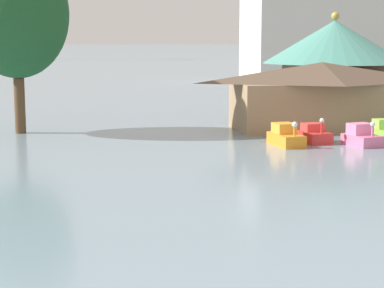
{
  "coord_description": "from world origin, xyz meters",
  "views": [
    {
      "loc": [
        -3.82,
        -6.25,
        6.74
      ],
      "look_at": [
        1.57,
        26.86,
        1.55
      ],
      "focal_mm": 63.24,
      "sensor_mm": 36.0,
      "label": 1
    }
  ],
  "objects_px": {
    "pedal_boat_pink": "(362,137)",
    "boathouse": "(321,94)",
    "green_roof_pavilion": "(334,62)",
    "pedal_boat_orange": "(286,137)",
    "pedal_boat_red": "(314,135)",
    "background_building_block": "(329,14)",
    "shoreline_tree_tall_left": "(16,14)"
  },
  "relations": [
    {
      "from": "pedal_boat_orange",
      "to": "background_building_block",
      "type": "relative_size",
      "value": 0.12
    },
    {
      "from": "green_roof_pavilion",
      "to": "background_building_block",
      "type": "xyz_separation_m",
      "value": [
        18.35,
        50.46,
        6.02
      ]
    },
    {
      "from": "pedal_boat_pink",
      "to": "shoreline_tree_tall_left",
      "type": "bearing_deg",
      "value": -127.59
    },
    {
      "from": "pedal_boat_pink",
      "to": "green_roof_pavilion",
      "type": "bearing_deg",
      "value": 151.56
    },
    {
      "from": "boathouse",
      "to": "pedal_boat_pink",
      "type": "bearing_deg",
      "value": -91.2
    },
    {
      "from": "shoreline_tree_tall_left",
      "to": "background_building_block",
      "type": "distance_m",
      "value": 71.54
    },
    {
      "from": "pedal_boat_red",
      "to": "shoreline_tree_tall_left",
      "type": "relative_size",
      "value": 0.2
    },
    {
      "from": "pedal_boat_pink",
      "to": "boathouse",
      "type": "relative_size",
      "value": 0.2
    },
    {
      "from": "pedal_boat_orange",
      "to": "background_building_block",
      "type": "height_order",
      "value": "background_building_block"
    },
    {
      "from": "boathouse",
      "to": "green_roof_pavilion",
      "type": "bearing_deg",
      "value": 62.72
    },
    {
      "from": "pedal_boat_red",
      "to": "shoreline_tree_tall_left",
      "type": "height_order",
      "value": "shoreline_tree_tall_left"
    },
    {
      "from": "pedal_boat_pink",
      "to": "background_building_block",
      "type": "xyz_separation_m",
      "value": [
        22.14,
        65.6,
        10.33
      ]
    },
    {
      "from": "background_building_block",
      "to": "pedal_boat_orange",
      "type": "bearing_deg",
      "value": -112.6
    },
    {
      "from": "pedal_boat_orange",
      "to": "pedal_boat_pink",
      "type": "height_order",
      "value": "pedal_boat_orange"
    },
    {
      "from": "boathouse",
      "to": "green_roof_pavilion",
      "type": "relative_size",
      "value": 1.14
    },
    {
      "from": "shoreline_tree_tall_left",
      "to": "background_building_block",
      "type": "relative_size",
      "value": 0.49
    },
    {
      "from": "pedal_boat_red",
      "to": "pedal_boat_pink",
      "type": "distance_m",
      "value": 3.09
    },
    {
      "from": "pedal_boat_orange",
      "to": "green_roof_pavilion",
      "type": "xyz_separation_m",
      "value": [
        8.62,
        14.35,
        4.3
      ]
    },
    {
      "from": "boathouse",
      "to": "pedal_boat_orange",
      "type": "bearing_deg",
      "value": -124.31
    },
    {
      "from": "pedal_boat_red",
      "to": "pedal_boat_orange",
      "type": "bearing_deg",
      "value": -75.98
    },
    {
      "from": "pedal_boat_pink",
      "to": "green_roof_pavilion",
      "type": "height_order",
      "value": "green_roof_pavilion"
    },
    {
      "from": "pedal_boat_red",
      "to": "green_roof_pavilion",
      "type": "distance_m",
      "value": 15.55
    },
    {
      "from": "pedal_boat_pink",
      "to": "shoreline_tree_tall_left",
      "type": "height_order",
      "value": "shoreline_tree_tall_left"
    },
    {
      "from": "shoreline_tree_tall_left",
      "to": "pedal_boat_pink",
      "type": "bearing_deg",
      "value": -23.19
    },
    {
      "from": "green_roof_pavilion",
      "to": "background_building_block",
      "type": "height_order",
      "value": "background_building_block"
    },
    {
      "from": "pedal_boat_red",
      "to": "shoreline_tree_tall_left",
      "type": "xyz_separation_m",
      "value": [
        -19.6,
        7.86,
        8.04
      ]
    },
    {
      "from": "pedal_boat_orange",
      "to": "pedal_boat_pink",
      "type": "bearing_deg",
      "value": 72.84
    },
    {
      "from": "pedal_boat_red",
      "to": "green_roof_pavilion",
      "type": "relative_size",
      "value": 0.21
    },
    {
      "from": "pedal_boat_pink",
      "to": "green_roof_pavilion",
      "type": "distance_m",
      "value": 16.19
    },
    {
      "from": "pedal_boat_red",
      "to": "background_building_block",
      "type": "relative_size",
      "value": 0.1
    },
    {
      "from": "pedal_boat_orange",
      "to": "green_roof_pavilion",
      "type": "distance_m",
      "value": 17.29
    },
    {
      "from": "green_roof_pavilion",
      "to": "pedal_boat_red",
      "type": "bearing_deg",
      "value": -115.37
    }
  ]
}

